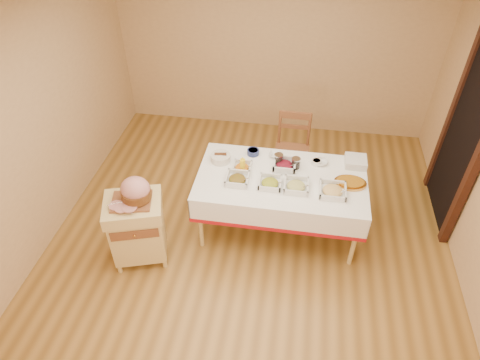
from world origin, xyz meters
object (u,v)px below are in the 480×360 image
at_px(dining_table, 281,189).
at_px(butcher_cart, 137,227).
at_px(dining_chair, 292,150).
at_px(mustard_bottle, 243,165).
at_px(preserve_jar_right, 296,164).
at_px(plate_stack, 356,162).
at_px(bread_basket, 221,158).
at_px(ham_on_board, 135,192).
at_px(brass_platter, 350,183).
at_px(preserve_jar_left, 278,160).

relative_size(dining_table, butcher_cart, 2.26).
relative_size(dining_table, dining_chair, 1.90).
distance_m(butcher_cart, mustard_bottle, 1.29).
distance_m(preserve_jar_right, plate_stack, 0.67).
bearing_deg(butcher_cart, mustard_bottle, 35.90).
xyz_separation_m(dining_table, dining_chair, (0.07, 0.90, -0.10)).
relative_size(mustard_bottle, bread_basket, 0.85).
xyz_separation_m(preserve_jar_right, bread_basket, (-0.84, -0.01, -0.01)).
relative_size(ham_on_board, plate_stack, 1.76).
bearing_deg(preserve_jar_right, brass_platter, -17.84).
bearing_deg(dining_chair, butcher_cart, -133.76).
relative_size(ham_on_board, bread_basket, 1.84).
bearing_deg(ham_on_board, preserve_jar_right, 28.78).
xyz_separation_m(butcher_cart, brass_platter, (2.15, 0.68, 0.32)).
distance_m(preserve_jar_left, brass_platter, 0.81).
bearing_deg(ham_on_board, mustard_bottle, 35.81).
height_order(butcher_cart, preserve_jar_right, preserve_jar_right).
bearing_deg(mustard_bottle, dining_table, -6.17).
distance_m(mustard_bottle, plate_stack, 1.26).
relative_size(preserve_jar_right, plate_stack, 0.54).
height_order(dining_table, dining_chair, dining_chair).
distance_m(preserve_jar_left, preserve_jar_right, 0.20).
bearing_deg(brass_platter, plate_stack, 79.03).
height_order(dining_table, preserve_jar_left, preserve_jar_left).
height_order(dining_table, mustard_bottle, mustard_bottle).
bearing_deg(preserve_jar_left, plate_stack, 8.11).
height_order(dining_table, butcher_cart, butcher_cart).
distance_m(preserve_jar_left, bread_basket, 0.65).
xyz_separation_m(butcher_cart, preserve_jar_left, (1.37, 0.91, 0.36)).
bearing_deg(preserve_jar_left, dining_chair, 78.75).
bearing_deg(dining_chair, plate_stack, -37.18).
height_order(bread_basket, brass_platter, bread_basket).
xyz_separation_m(dining_table, butcher_cart, (-1.43, -0.68, -0.14)).
bearing_deg(plate_stack, dining_table, -155.84).
height_order(preserve_jar_right, plate_stack, preserve_jar_right).
bearing_deg(butcher_cart, ham_on_board, 38.10).
distance_m(dining_table, butcher_cart, 1.59).
relative_size(preserve_jar_right, bread_basket, 0.56).
bearing_deg(mustard_bottle, bread_basket, 152.51).
bearing_deg(preserve_jar_right, butcher_cart, -150.94).
distance_m(preserve_jar_right, bread_basket, 0.84).
bearing_deg(dining_chair, bread_basket, -137.71).
height_order(ham_on_board, bread_basket, ham_on_board).
xyz_separation_m(preserve_jar_right, plate_stack, (0.65, 0.16, -0.01)).
xyz_separation_m(ham_on_board, bread_basket, (0.68, 0.83, -0.12)).
relative_size(butcher_cart, dining_chair, 0.84).
relative_size(preserve_jar_left, mustard_bottle, 0.67).
distance_m(dining_chair, preserve_jar_left, 0.75).
distance_m(butcher_cart, dining_chair, 2.18).
xyz_separation_m(preserve_jar_left, brass_platter, (0.78, -0.23, -0.04)).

